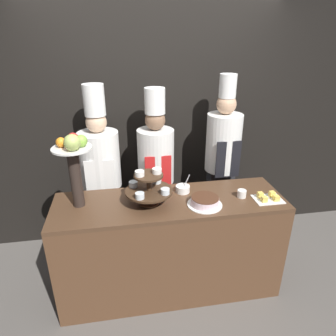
{
  "coord_description": "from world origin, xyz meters",
  "views": [
    {
      "loc": [
        -0.37,
        -1.82,
        2.17
      ],
      "look_at": [
        0.0,
        0.39,
        1.18
      ],
      "focal_mm": 32.0,
      "sensor_mm": 36.0,
      "label": 1
    }
  ],
  "objects_px": {
    "cup_white": "(242,194)",
    "tiered_stand": "(149,187)",
    "cake_round": "(205,201)",
    "chef_left": "(101,172)",
    "fruit_pedestal": "(74,159)",
    "chef_center_left": "(156,168)",
    "chef_center_right": "(222,158)",
    "serving_bowl_far": "(183,189)",
    "cake_square_tray": "(268,198)"
  },
  "relations": [
    {
      "from": "cake_square_tray",
      "to": "chef_left",
      "type": "distance_m",
      "value": 1.55
    },
    {
      "from": "cake_square_tray",
      "to": "serving_bowl_far",
      "type": "distance_m",
      "value": 0.71
    },
    {
      "from": "cake_square_tray",
      "to": "chef_left",
      "type": "height_order",
      "value": "chef_left"
    },
    {
      "from": "tiered_stand",
      "to": "cake_round",
      "type": "xyz_separation_m",
      "value": [
        0.44,
        -0.1,
        -0.11
      ]
    },
    {
      "from": "tiered_stand",
      "to": "chef_center_left",
      "type": "relative_size",
      "value": 0.22
    },
    {
      "from": "fruit_pedestal",
      "to": "chef_left",
      "type": "bearing_deg",
      "value": 75.03
    },
    {
      "from": "serving_bowl_far",
      "to": "cup_white",
      "type": "bearing_deg",
      "value": -19.85
    },
    {
      "from": "fruit_pedestal",
      "to": "cup_white",
      "type": "relative_size",
      "value": 8.32
    },
    {
      "from": "cup_white",
      "to": "cake_square_tray",
      "type": "height_order",
      "value": "cup_white"
    },
    {
      "from": "chef_center_left",
      "to": "chef_center_right",
      "type": "distance_m",
      "value": 0.69
    },
    {
      "from": "cake_round",
      "to": "chef_center_right",
      "type": "relative_size",
      "value": 0.15
    },
    {
      "from": "cake_round",
      "to": "serving_bowl_far",
      "type": "relative_size",
      "value": 1.75
    },
    {
      "from": "tiered_stand",
      "to": "cake_round",
      "type": "distance_m",
      "value": 0.46
    },
    {
      "from": "cake_round",
      "to": "cup_white",
      "type": "xyz_separation_m",
      "value": [
        0.34,
        0.08,
        -0.0
      ]
    },
    {
      "from": "fruit_pedestal",
      "to": "chef_left",
      "type": "relative_size",
      "value": 0.34
    },
    {
      "from": "cup_white",
      "to": "cake_square_tray",
      "type": "xyz_separation_m",
      "value": [
        0.2,
        -0.08,
        -0.01
      ]
    },
    {
      "from": "fruit_pedestal",
      "to": "cake_round",
      "type": "relative_size",
      "value": 2.18
    },
    {
      "from": "cup_white",
      "to": "tiered_stand",
      "type": "bearing_deg",
      "value": 178.2
    },
    {
      "from": "cake_round",
      "to": "serving_bowl_far",
      "type": "height_order",
      "value": "serving_bowl_far"
    },
    {
      "from": "chef_center_left",
      "to": "tiered_stand",
      "type": "bearing_deg",
      "value": -102.51
    },
    {
      "from": "cake_square_tray",
      "to": "cake_round",
      "type": "bearing_deg",
      "value": 179.91
    },
    {
      "from": "fruit_pedestal",
      "to": "chef_center_left",
      "type": "height_order",
      "value": "chef_center_left"
    },
    {
      "from": "chef_center_right",
      "to": "fruit_pedestal",
      "type": "bearing_deg",
      "value": -158.17
    },
    {
      "from": "chef_left",
      "to": "chef_center_right",
      "type": "distance_m",
      "value": 1.22
    },
    {
      "from": "tiered_stand",
      "to": "cake_square_tray",
      "type": "distance_m",
      "value": 0.99
    },
    {
      "from": "cake_round",
      "to": "chef_left",
      "type": "distance_m",
      "value": 1.1
    },
    {
      "from": "tiered_stand",
      "to": "cake_square_tray",
      "type": "relative_size",
      "value": 1.64
    },
    {
      "from": "cake_round",
      "to": "serving_bowl_far",
      "type": "xyz_separation_m",
      "value": [
        -0.13,
        0.25,
        -0.0
      ]
    },
    {
      "from": "tiered_stand",
      "to": "fruit_pedestal",
      "type": "distance_m",
      "value": 0.61
    },
    {
      "from": "cake_square_tray",
      "to": "chef_center_right",
      "type": "distance_m",
      "value": 0.73
    },
    {
      "from": "serving_bowl_far",
      "to": "cake_round",
      "type": "bearing_deg",
      "value": -62.72
    },
    {
      "from": "chef_center_left",
      "to": "chef_center_right",
      "type": "xyz_separation_m",
      "value": [
        0.68,
        -0.0,
        0.06
      ]
    },
    {
      "from": "cup_white",
      "to": "serving_bowl_far",
      "type": "xyz_separation_m",
      "value": [
        -0.47,
        0.17,
        -0.0
      ]
    },
    {
      "from": "cake_round",
      "to": "cake_square_tray",
      "type": "bearing_deg",
      "value": -0.09
    },
    {
      "from": "tiered_stand",
      "to": "cup_white",
      "type": "relative_size",
      "value": 5.16
    },
    {
      "from": "fruit_pedestal",
      "to": "chef_center_left",
      "type": "bearing_deg",
      "value": 38.72
    },
    {
      "from": "fruit_pedestal",
      "to": "chef_center_left",
      "type": "relative_size",
      "value": 0.35
    },
    {
      "from": "cake_square_tray",
      "to": "chef_center_right",
      "type": "relative_size",
      "value": 0.13
    },
    {
      "from": "chef_left",
      "to": "tiered_stand",
      "type": "bearing_deg",
      "value": -56.43
    },
    {
      "from": "cake_square_tray",
      "to": "tiered_stand",
      "type": "bearing_deg",
      "value": 174.06
    },
    {
      "from": "serving_bowl_far",
      "to": "chef_center_left",
      "type": "height_order",
      "value": "chef_center_left"
    },
    {
      "from": "fruit_pedestal",
      "to": "cake_square_tray",
      "type": "height_order",
      "value": "fruit_pedestal"
    },
    {
      "from": "cake_round",
      "to": "chef_center_left",
      "type": "bearing_deg",
      "value": 113.06
    },
    {
      "from": "fruit_pedestal",
      "to": "cup_white",
      "type": "xyz_separation_m",
      "value": [
        1.33,
        -0.08,
        -0.37
      ]
    },
    {
      "from": "serving_bowl_far",
      "to": "chef_center_right",
      "type": "height_order",
      "value": "chef_center_right"
    },
    {
      "from": "tiered_stand",
      "to": "cup_white",
      "type": "distance_m",
      "value": 0.79
    },
    {
      "from": "cake_square_tray",
      "to": "chef_left",
      "type": "relative_size",
      "value": 0.13
    },
    {
      "from": "cake_round",
      "to": "chef_center_right",
      "type": "xyz_separation_m",
      "value": [
        0.38,
        0.71,
        0.06
      ]
    },
    {
      "from": "cup_white",
      "to": "chef_center_right",
      "type": "relative_size",
      "value": 0.04
    },
    {
      "from": "fruit_pedestal",
      "to": "chef_center_right",
      "type": "bearing_deg",
      "value": 21.83
    }
  ]
}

